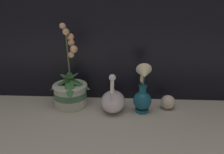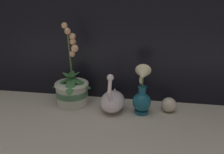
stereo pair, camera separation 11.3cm
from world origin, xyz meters
TOP-DOWN VIEW (x-y plane):
  - ground_plane at (0.00, 0.00)m, footprint 2.80×2.80m
  - orchid_potted_plant at (-0.24, 0.15)m, footprint 0.23×0.25m
  - swan_figurine at (-0.00, 0.11)m, footprint 0.13×0.22m
  - blue_vase at (0.15, 0.10)m, footprint 0.09×0.12m
  - glass_sphere at (0.29, 0.14)m, footprint 0.08×0.08m

SIDE VIEW (x-z plane):
  - ground_plane at x=0.00m, z-range 0.00..0.00m
  - glass_sphere at x=0.29m, z-range 0.00..0.08m
  - swan_figurine at x=0.00m, z-range -0.06..0.17m
  - orchid_potted_plant at x=-0.24m, z-range -0.14..0.31m
  - blue_vase at x=0.15m, z-range -0.03..0.24m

